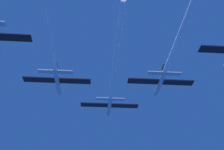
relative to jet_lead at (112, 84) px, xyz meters
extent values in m
cylinder|color=#B2BAC6|center=(0.00, 11.18, -0.02)|extent=(1.02, 9.26, 1.02)
cone|color=#B2BAC6|center=(0.00, 16.82, -0.02)|extent=(1.00, 2.04, 1.00)
ellipsoid|color=black|center=(0.00, 13.21, 0.41)|extent=(0.71, 1.85, 0.51)
cube|color=black|center=(-4.03, 10.71, -0.02)|extent=(7.03, 2.04, 0.22)
cube|color=black|center=(4.03, 10.71, -0.02)|extent=(7.03, 2.04, 0.22)
cube|color=black|center=(0.00, 7.47, 1.23)|extent=(0.27, 1.67, 1.48)
cube|color=#B2BAC6|center=(-2.09, 7.29, -0.02)|extent=(3.17, 1.22, 0.22)
cube|color=#B2BAC6|center=(2.09, 7.29, -0.02)|extent=(3.17, 1.22, 0.22)
cylinder|color=white|center=(0.00, -9.02, -0.02)|extent=(0.92, 31.14, 0.92)
cylinder|color=#B2BAC6|center=(-12.53, -0.27, -0.09)|extent=(1.02, 9.26, 1.02)
cone|color=#B2BAC6|center=(-12.53, 5.38, -0.09)|extent=(1.00, 2.04, 1.00)
ellipsoid|color=black|center=(-12.53, 1.77, 0.34)|extent=(0.71, 1.85, 0.51)
cube|color=black|center=(-16.56, -0.73, -0.09)|extent=(7.03, 2.04, 0.22)
cube|color=black|center=(-8.51, -0.73, -0.09)|extent=(7.03, 2.04, 0.22)
cube|color=black|center=(-12.53, -3.97, 1.16)|extent=(0.27, 1.67, 1.48)
cube|color=#B2BAC6|center=(-14.63, -4.15, -0.09)|extent=(3.17, 1.22, 0.22)
cube|color=#B2BAC6|center=(-10.44, -4.15, -0.09)|extent=(3.17, 1.22, 0.22)
cylinder|color=white|center=(-12.53, -20.40, -0.09)|extent=(0.92, 31.01, 0.92)
cylinder|color=#B2BAC6|center=(10.92, -1.21, -0.07)|extent=(1.02, 9.26, 1.02)
cone|color=#B2BAC6|center=(10.92, 4.43, -0.07)|extent=(1.00, 2.04, 1.00)
ellipsoid|color=black|center=(10.92, 0.82, 0.37)|extent=(0.71, 1.85, 0.51)
cube|color=black|center=(6.89, -1.68, -0.07)|extent=(7.03, 2.04, 0.22)
cube|color=black|center=(14.94, -1.68, -0.07)|extent=(7.03, 2.04, 0.22)
cube|color=black|center=(10.92, -4.92, 1.18)|extent=(0.27, 1.67, 1.48)
cube|color=#B2BAC6|center=(8.83, -5.10, -0.07)|extent=(3.17, 1.22, 0.22)
cube|color=#B2BAC6|center=(13.01, -5.10, -0.07)|extent=(3.17, 1.22, 0.22)
cylinder|color=white|center=(10.92, -21.91, -0.07)|extent=(0.92, 32.12, 0.92)
cube|color=black|center=(-19.54, -13.84, 0.66)|extent=(7.03, 2.04, 0.22)
cone|color=#B2BAC6|center=(23.68, -6.93, 0.64)|extent=(1.00, 2.04, 1.00)
cube|color=black|center=(19.65, -13.03, 0.64)|extent=(7.03, 2.04, 0.22)
camera|label=1|loc=(-3.72, -52.52, -32.95)|focal=43.26mm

